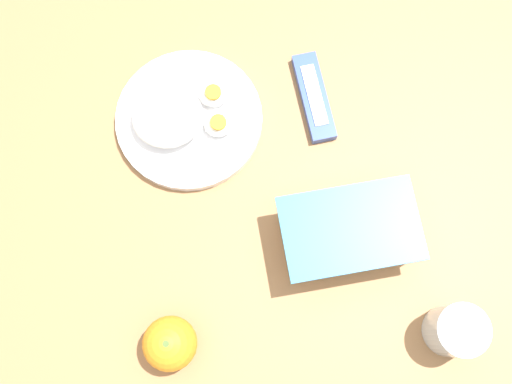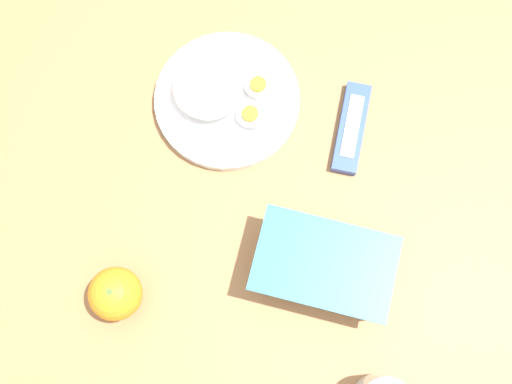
{
  "view_description": "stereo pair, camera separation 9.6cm",
  "coord_description": "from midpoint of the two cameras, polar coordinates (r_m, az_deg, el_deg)",
  "views": [
    {
      "loc": [
        0.04,
        0.27,
        1.72
      ],
      "look_at": [
        0.01,
        0.05,
        0.79
      ],
      "focal_mm": 42.0,
      "sensor_mm": 36.0,
      "label": 1
    },
    {
      "loc": [
        -0.05,
        0.27,
        1.72
      ],
      "look_at": [
        0.01,
        0.05,
        0.79
      ],
      "focal_mm": 42.0,
      "sensor_mm": 36.0,
      "label": 2
    }
  ],
  "objects": [
    {
      "name": "table",
      "position": [
        1.09,
        -2.6,
        0.21
      ],
      "size": [
        1.22,
        0.94,
        0.76
      ],
      "color": "#996B42",
      "rests_on": "ground_plane"
    },
    {
      "name": "ground_plane",
      "position": [
        1.74,
        -1.64,
        -5.02
      ],
      "size": [
        10.0,
        10.0,
        0.0
      ],
      "primitive_type": "plane",
      "color": "#B2A899"
    },
    {
      "name": "food_container",
      "position": [
        0.94,
        5.88,
        -4.52
      ],
      "size": [
        0.21,
        0.13,
        0.08
      ],
      "color": "white",
      "rests_on": "table"
    },
    {
      "name": "rice_plate",
      "position": [
        1.02,
        -9.49,
        6.45
      ],
      "size": [
        0.25,
        0.25,
        0.06
      ],
      "color": "white",
      "rests_on": "table"
    },
    {
      "name": "candy_bar",
      "position": [
        1.03,
        2.92,
        8.5
      ],
      "size": [
        0.05,
        0.16,
        0.02
      ],
      "color": "#334C9E",
      "rests_on": "table"
    },
    {
      "name": "orange_fruit",
      "position": [
        0.93,
        -11.15,
        -14.6
      ],
      "size": [
        0.08,
        0.08,
        0.08
      ],
      "color": "orange",
      "rests_on": "table"
    },
    {
      "name": "drinking_glass",
      "position": [
        0.95,
        15.76,
        -13.17
      ],
      "size": [
        0.08,
        0.08,
        0.08
      ],
      "color": "silver",
      "rests_on": "table"
    }
  ]
}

